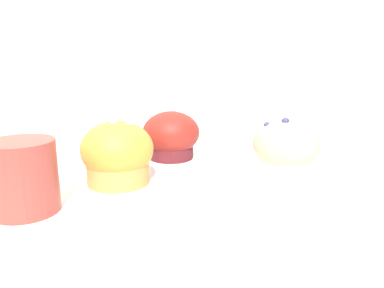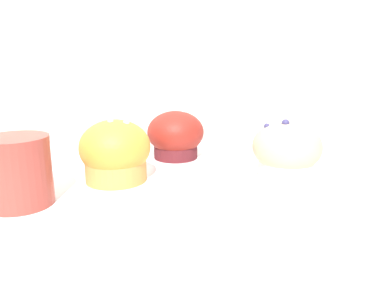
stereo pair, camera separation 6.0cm
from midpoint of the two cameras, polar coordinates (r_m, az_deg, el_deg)
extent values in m
cube|color=beige|center=(1.09, -11.14, 2.39)|extent=(3.20, 0.10, 1.80)
cylinder|color=#C0833F|center=(0.56, -14.23, -3.34)|extent=(0.09, 0.09, 0.05)
ellipsoid|color=orange|center=(0.56, -14.38, -0.82)|extent=(0.11, 0.11, 0.08)
sphere|color=white|center=(0.54, -15.05, 3.13)|extent=(0.01, 0.01, 0.01)
sphere|color=white|center=(0.54, -12.66, 3.01)|extent=(0.01, 0.01, 0.01)
cylinder|color=#50181D|center=(0.68, -5.71, -0.25)|extent=(0.08, 0.08, 0.05)
ellipsoid|color=maroon|center=(0.68, -5.76, 1.70)|extent=(0.10, 0.10, 0.08)
sphere|color=white|center=(0.68, -4.56, 4.88)|extent=(0.01, 0.01, 0.01)
cylinder|color=silver|center=(0.60, 11.27, -2.37)|extent=(0.08, 0.08, 0.05)
ellipsoid|color=tan|center=(0.59, 11.38, -0.08)|extent=(0.10, 0.10, 0.08)
sphere|color=navy|center=(0.58, 8.47, 2.87)|extent=(0.01, 0.01, 0.01)
sphere|color=navy|center=(0.58, 11.19, 3.35)|extent=(0.01, 0.01, 0.01)
cylinder|color=#99382D|center=(0.50, -27.56, -4.49)|extent=(0.08, 0.08, 0.09)
cylinder|color=black|center=(0.49, -28.07, -0.04)|extent=(0.07, 0.07, 0.01)
camera|label=1|loc=(0.03, -92.86, -0.70)|focal=35.00mm
camera|label=2|loc=(0.03, 87.14, 0.70)|focal=35.00mm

